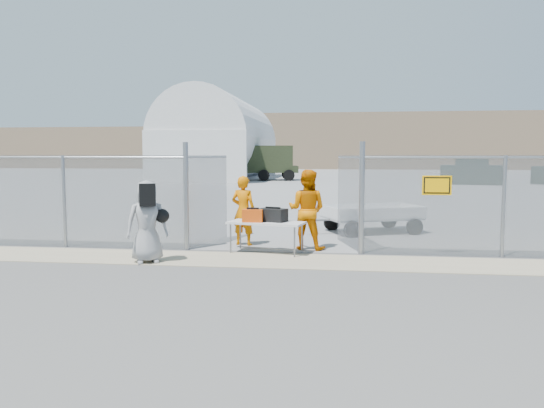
# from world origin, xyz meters

# --- Properties ---
(ground) EXTENTS (160.00, 160.00, 0.00)m
(ground) POSITION_xyz_m (0.00, 0.00, 0.00)
(ground) COLOR #444242
(tarmac_inside) EXTENTS (160.00, 80.00, 0.01)m
(tarmac_inside) POSITION_xyz_m (0.00, 42.00, 0.01)
(tarmac_inside) COLOR gray
(tarmac_inside) RESTS_ON ground
(dirt_strip) EXTENTS (44.00, 1.60, 0.01)m
(dirt_strip) POSITION_xyz_m (0.00, 1.00, 0.01)
(dirt_strip) COLOR tan
(dirt_strip) RESTS_ON ground
(distant_hills) EXTENTS (140.00, 6.00, 9.00)m
(distant_hills) POSITION_xyz_m (5.00, 78.00, 4.50)
(distant_hills) COLOR #7F684F
(distant_hills) RESTS_ON ground
(chain_link_fence) EXTENTS (40.00, 0.20, 2.20)m
(chain_link_fence) POSITION_xyz_m (0.00, 2.00, 1.10)
(chain_link_fence) COLOR gray
(chain_link_fence) RESTS_ON ground
(quonset_hangar) EXTENTS (9.00, 18.00, 8.00)m
(quonset_hangar) POSITION_xyz_m (-10.00, 40.00, 4.00)
(quonset_hangar) COLOR silver
(quonset_hangar) RESTS_ON ground
(folding_table) EXTENTS (1.79, 1.04, 0.72)m
(folding_table) POSITION_xyz_m (-0.11, 1.83, 0.36)
(folding_table) COLOR silver
(folding_table) RESTS_ON ground
(orange_bag) EXTENTS (0.45, 0.31, 0.28)m
(orange_bag) POSITION_xyz_m (-0.40, 1.77, 0.86)
(orange_bag) COLOR #DF4A0C
(orange_bag) RESTS_ON folding_table
(black_duffel) EXTENTS (0.69, 0.55, 0.29)m
(black_duffel) POSITION_xyz_m (0.04, 1.89, 0.86)
(black_duffel) COLOR black
(black_duffel) RESTS_ON folding_table
(security_worker_left) EXTENTS (0.71, 0.55, 1.70)m
(security_worker_left) POSITION_xyz_m (-0.81, 2.80, 0.85)
(security_worker_left) COLOR #DB6D00
(security_worker_left) RESTS_ON ground
(security_worker_right) EXTENTS (1.05, 0.90, 1.87)m
(security_worker_right) POSITION_xyz_m (0.76, 2.45, 0.93)
(security_worker_right) COLOR #DB6D00
(security_worker_right) RESTS_ON ground
(visitor) EXTENTS (0.98, 0.84, 1.69)m
(visitor) POSITION_xyz_m (-2.37, 0.47, 0.85)
(visitor) COLOR gray
(visitor) RESTS_ON ground
(utility_trailer) EXTENTS (3.82, 2.94, 0.82)m
(utility_trailer) POSITION_xyz_m (2.43, 5.38, 0.41)
(utility_trailer) COLOR silver
(utility_trailer) RESTS_ON ground
(military_truck) EXTENTS (6.70, 3.38, 3.05)m
(military_truck) POSITION_xyz_m (-5.49, 36.56, 1.53)
(military_truck) COLOR #28301A
(military_truck) RESTS_ON ground
(parked_vehicle_near) EXTENTS (4.74, 2.86, 2.00)m
(parked_vehicle_near) POSITION_xyz_m (11.29, 31.92, 1.00)
(parked_vehicle_near) COLOR #2C342C
(parked_vehicle_near) RESTS_ON ground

